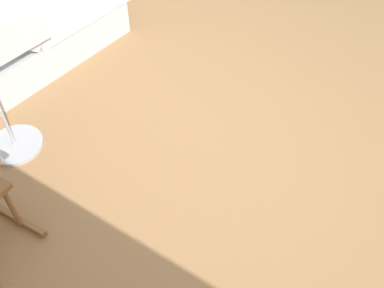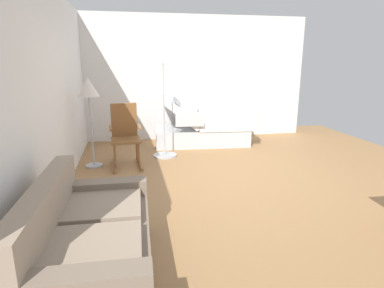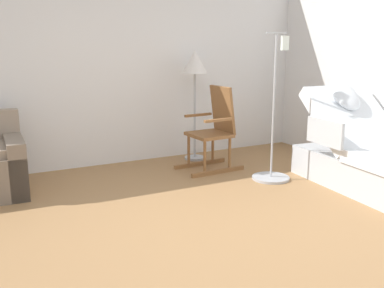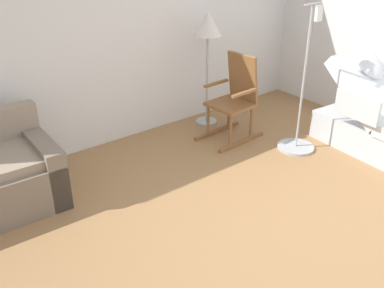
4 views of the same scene
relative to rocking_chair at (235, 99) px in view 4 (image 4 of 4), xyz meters
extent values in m
plane|color=#9E7247|center=(-1.16, -1.60, -0.50)|extent=(7.30, 7.30, 0.00)
cube|color=white|center=(-1.16, 0.88, 0.85)|extent=(6.04, 0.10, 2.70)
cube|color=white|center=(1.17, -1.11, 0.22)|extent=(0.97, 0.88, 0.71)
ellipsoid|color=white|center=(1.18, -0.97, 0.48)|extent=(0.37, 0.48, 0.41)
cube|color=silver|center=(0.66, -1.24, 0.13)|extent=(0.08, 0.56, 0.28)
cylinder|color=black|center=(0.84, -0.76, -0.45)|extent=(0.10, 0.10, 0.10)
cylinder|color=black|center=(1.56, -0.81, -0.45)|extent=(0.10, 0.10, 0.10)
cube|color=gray|center=(-2.68, 0.18, -0.01)|extent=(0.69, 0.67, 0.10)
cube|color=#7D6C5C|center=(-2.34, 0.21, -0.20)|extent=(0.21, 0.86, 0.60)
cube|color=brown|center=(-0.09, 0.21, -0.48)|extent=(0.76, 0.08, 0.05)
cube|color=brown|center=(-0.06, -0.22, -0.48)|extent=(0.76, 0.08, 0.05)
cylinder|color=brown|center=(-0.25, -0.21, -0.25)|extent=(0.04, 0.04, 0.40)
cylinder|color=brown|center=(-0.27, 0.18, -0.25)|extent=(0.04, 0.04, 0.40)
cylinder|color=brown|center=(0.12, -0.19, -0.25)|extent=(0.04, 0.04, 0.40)
cylinder|color=brown|center=(0.10, 0.20, -0.25)|extent=(0.04, 0.04, 0.40)
cube|color=brown|center=(-0.08, 0.00, -0.05)|extent=(0.49, 0.51, 0.04)
cube|color=brown|center=(0.12, 0.01, 0.25)|extent=(0.14, 0.44, 0.60)
cube|color=brown|center=(-0.08, -0.24, 0.17)|extent=(0.39, 0.07, 0.03)
cube|color=brown|center=(-0.11, 0.22, 0.17)|extent=(0.39, 0.07, 0.03)
cylinder|color=#B2B5BA|center=(0.01, 0.54, -0.49)|extent=(0.28, 0.28, 0.03)
cylinder|color=#B2B5BA|center=(0.01, 0.54, 0.10)|extent=(0.03, 0.03, 1.15)
cone|color=silver|center=(0.01, 0.54, 0.83)|extent=(0.34, 0.34, 0.30)
cylinder|color=#B2B5BA|center=(0.37, -0.71, -0.49)|extent=(0.44, 0.44, 0.03)
cylinder|color=#B2B5BA|center=(0.37, -0.71, 0.35)|extent=(0.02, 0.02, 1.65)
cube|color=#B2B5BA|center=(0.37, -0.71, 1.18)|extent=(0.28, 0.02, 0.02)
cube|color=white|center=(0.49, -0.71, 1.07)|extent=(0.09, 0.04, 0.16)
camera|label=1|loc=(-2.12, 0.53, 2.12)|focal=41.25mm
camera|label=2|loc=(-5.39, -0.07, 1.23)|focal=30.11mm
camera|label=3|loc=(-2.75, -4.72, 1.06)|focal=41.32mm
camera|label=4|loc=(-3.50, -3.62, 1.94)|focal=41.02mm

